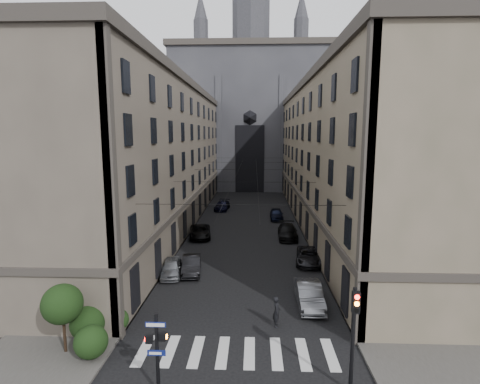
# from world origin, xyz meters

# --- Properties ---
(sidewalk_left) EXTENTS (7.00, 80.00, 0.15)m
(sidewalk_left) POSITION_xyz_m (-10.50, 36.00, 0.07)
(sidewalk_left) COLOR #383533
(sidewalk_left) RESTS_ON ground
(sidewalk_right) EXTENTS (7.00, 80.00, 0.15)m
(sidewalk_right) POSITION_xyz_m (10.50, 36.00, 0.07)
(sidewalk_right) COLOR #383533
(sidewalk_right) RESTS_ON ground
(zebra_crossing) EXTENTS (11.00, 3.20, 0.01)m
(zebra_crossing) POSITION_xyz_m (0.00, 5.00, 0.01)
(zebra_crossing) COLOR beige
(zebra_crossing) RESTS_ON ground
(building_left) EXTENTS (13.60, 60.60, 18.85)m
(building_left) POSITION_xyz_m (-13.44, 36.00, 9.34)
(building_left) COLOR #4F473D
(building_left) RESTS_ON ground
(building_right) EXTENTS (13.60, 60.60, 18.85)m
(building_right) POSITION_xyz_m (13.44, 36.00, 9.34)
(building_right) COLOR brown
(building_right) RESTS_ON ground
(gothic_tower) EXTENTS (35.00, 23.00, 58.00)m
(gothic_tower) POSITION_xyz_m (0.00, 74.96, 17.80)
(gothic_tower) COLOR #2D2D33
(gothic_tower) RESTS_ON ground
(pedestrian_signal_left) EXTENTS (1.02, 0.38, 4.00)m
(pedestrian_signal_left) POSITION_xyz_m (-3.51, 1.50, 2.32)
(pedestrian_signal_left) COLOR black
(pedestrian_signal_left) RESTS_ON ground
(traffic_light_right) EXTENTS (0.34, 0.50, 5.20)m
(traffic_light_right) POSITION_xyz_m (5.60, 1.92, 3.29)
(traffic_light_right) COLOR black
(traffic_light_right) RESTS_ON ground
(shrub_cluster) EXTENTS (3.90, 4.40, 3.90)m
(shrub_cluster) POSITION_xyz_m (-8.72, 5.01, 1.80)
(shrub_cluster) COLOR black
(shrub_cluster) RESTS_ON sidewalk_left
(tram_wires) EXTENTS (14.00, 60.00, 0.43)m
(tram_wires) POSITION_xyz_m (0.00, 35.63, 7.25)
(tram_wires) COLOR black
(tram_wires) RESTS_ON ground
(car_left_near) EXTENTS (2.26, 4.43, 1.44)m
(car_left_near) POSITION_xyz_m (-6.19, 16.35, 0.72)
(car_left_near) COLOR gray
(car_left_near) RESTS_ON ground
(car_left_midnear) EXTENTS (2.12, 4.69, 1.49)m
(car_left_midnear) POSITION_xyz_m (-4.53, 17.03, 0.75)
(car_left_midnear) COLOR black
(car_left_midnear) RESTS_ON ground
(car_left_midfar) EXTENTS (3.09, 5.48, 1.45)m
(car_left_midfar) POSITION_xyz_m (-5.42, 28.48, 0.72)
(car_left_midfar) COLOR black
(car_left_midfar) RESTS_ON ground
(car_left_far) EXTENTS (2.49, 5.19, 1.46)m
(car_left_far) POSITION_xyz_m (-4.20, 44.92, 0.73)
(car_left_far) COLOR black
(car_left_far) RESTS_ON ground
(car_right_near) EXTENTS (1.73, 4.92, 1.62)m
(car_right_near) POSITION_xyz_m (4.92, 11.02, 0.81)
(car_right_near) COLOR slate
(car_right_near) RESTS_ON ground
(car_right_midnear) EXTENTS (3.04, 5.39, 1.42)m
(car_right_midnear) POSITION_xyz_m (6.20, 19.99, 0.71)
(car_right_midnear) COLOR black
(car_right_midnear) RESTS_ON ground
(car_right_midfar) EXTENTS (2.36, 5.48, 1.57)m
(car_right_midfar) POSITION_xyz_m (4.93, 28.63, 0.79)
(car_right_midfar) COLOR black
(car_right_midfar) RESTS_ON ground
(car_right_far) EXTENTS (1.88, 4.57, 1.55)m
(car_right_far) POSITION_xyz_m (4.20, 38.45, 0.78)
(car_right_far) COLOR black
(car_right_far) RESTS_ON ground
(pedestrian) EXTENTS (0.52, 0.75, 1.98)m
(pedestrian) POSITION_xyz_m (2.42, 8.00, 0.99)
(pedestrian) COLOR black
(pedestrian) RESTS_ON ground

